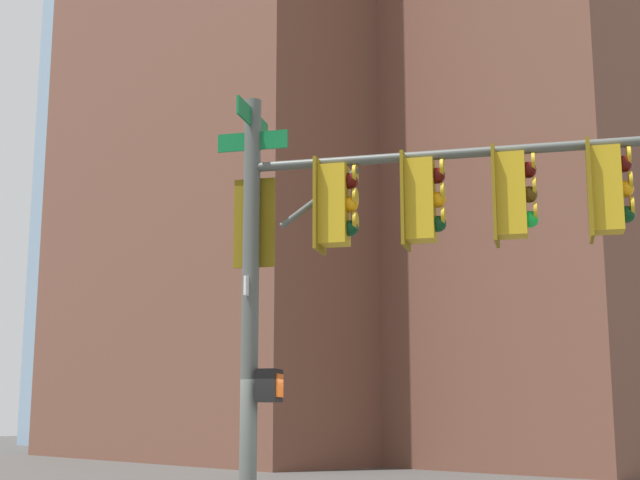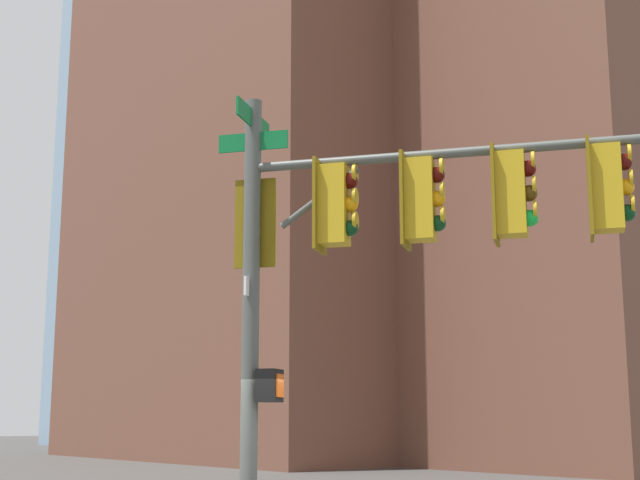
{
  "view_description": "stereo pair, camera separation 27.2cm",
  "coord_description": "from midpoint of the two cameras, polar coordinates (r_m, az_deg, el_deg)",
  "views": [
    {
      "loc": [
        9.23,
        -6.51,
        2.02
      ],
      "look_at": [
        0.54,
        0.8,
        4.2
      ],
      "focal_mm": 52.31,
      "sensor_mm": 36.0,
      "label": 1
    },
    {
      "loc": [
        9.4,
        -6.3,
        2.02
      ],
      "look_at": [
        0.54,
        0.8,
        4.2
      ],
      "focal_mm": 52.31,
      "sensor_mm": 36.0,
      "label": 2
    }
  ],
  "objects": [
    {
      "name": "building_brick_farside",
      "position": [
        60.28,
        4.0,
        4.42
      ],
      "size": [
        20.77,
        15.94,
        35.79
      ],
      "primitive_type": "cube",
      "color": "brown",
      "rests_on": "ground_plane"
    },
    {
      "name": "signal_pole_assembly",
      "position": [
        11.45,
        4.21,
        0.35
      ],
      "size": [
        4.52,
        3.46,
        6.1
      ],
      "rotation": [
        0.0,
        0.0,
        0.63
      ],
      "color": "#4C514C",
      "rests_on": "ground_plane"
    },
    {
      "name": "building_brick_midblock",
      "position": [
        50.18,
        12.12,
        7.28
      ],
      "size": [
        23.66,
        18.95,
        34.9
      ],
      "primitive_type": "cube",
      "color": "brown",
      "rests_on": "ground_plane"
    },
    {
      "name": "building_glass_tower",
      "position": [
        76.22,
        -1.31,
        13.11
      ],
      "size": [
        32.86,
        25.54,
        66.0
      ],
      "primitive_type": "cube",
      "color": "#7A99B2",
      "rests_on": "ground_plane"
    }
  ]
}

